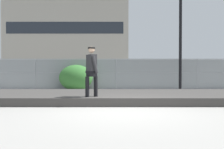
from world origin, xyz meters
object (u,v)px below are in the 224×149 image
Objects in this scene: skateboard at (92,103)px; street_lamp at (181,18)px; shrub_left at (76,78)px; skater at (92,71)px; parked_car_near at (79,75)px; parked_car_mid at (170,75)px.

skateboard is 7.61m from street_lamp.
street_lamp is 3.35× the size of shrub_left.
shrub_left is at bearing 104.48° from skateboard.
skater is 0.97× the size of shrub_left.
parked_car_mid is (6.44, -0.08, 0.00)m from parked_car_near.
parked_car_near reaches higher than skateboard.
shrub_left is (-1.38, 5.36, 0.68)m from skateboard.
parked_car_mid is 6.80m from shrub_left.
parked_car_mid is (4.75, 8.29, -0.30)m from skater.
parked_car_near is at bearing 95.73° from shrub_left.
parked_car_mid is at bearing -0.69° from parked_car_near.
street_lamp is 6.66m from shrub_left.
skateboard is 5.57m from shrub_left.
skateboard is 0.43× the size of skater.
parked_car_mid is at bearing 25.55° from shrub_left.
skateboard is at bearing 0.00° from skater.
street_lamp reaches higher than parked_car_near.
street_lamp reaches higher than parked_car_mid.
parked_car_mid is at bearing 60.18° from skater.
street_lamp reaches higher than shrub_left.
skater is (-0.00, 0.00, 1.08)m from skateboard.
skateboard is 8.57m from parked_car_near.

